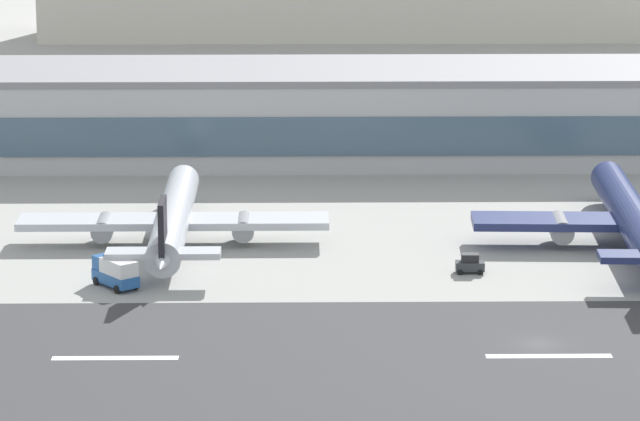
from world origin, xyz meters
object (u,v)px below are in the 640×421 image
at_px(airliner_black_tail_gate_1, 173,221).
at_px(airliner_gold_tail_gate_2, 634,221).
at_px(service_baggage_tug_1, 470,264).
at_px(terminal_building, 381,112).
at_px(service_box_truck_0, 115,271).

height_order(airliner_black_tail_gate_1, airliner_gold_tail_gate_2, airliner_gold_tail_gate_2).
relative_size(airliner_gold_tail_gate_2, service_baggage_tug_1, 15.00).
relative_size(terminal_building, service_box_truck_0, 32.19).
bearing_deg(service_baggage_tug_1, terminal_building, -81.93).
distance_m(terminal_building, service_baggage_tug_1, 63.47).
bearing_deg(airliner_black_tail_gate_1, airliner_gold_tail_gate_2, -92.24).
distance_m(terminal_building, service_box_truck_0, 75.27).
bearing_deg(terminal_building, airliner_black_tail_gate_1, -118.03).
bearing_deg(service_box_truck_0, service_baggage_tug_1, -120.45).
height_order(terminal_building, service_baggage_tug_1, terminal_building).
distance_m(service_box_truck_0, service_baggage_tug_1, 39.19).
bearing_deg(airliner_black_tail_gate_1, service_baggage_tug_1, -110.41).
relative_size(airliner_black_tail_gate_1, service_box_truck_0, 7.28).
bearing_deg(service_box_truck_0, terminal_building, -63.15).
relative_size(airliner_gold_tail_gate_2, service_box_truck_0, 7.85).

